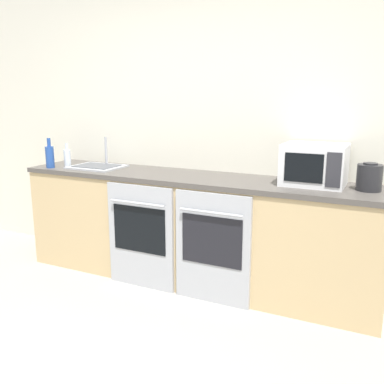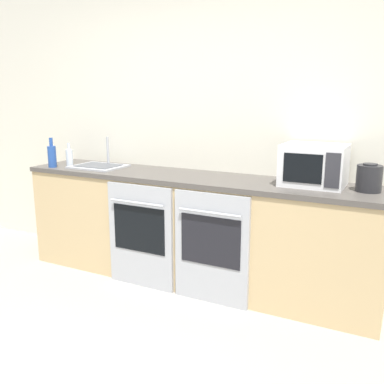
# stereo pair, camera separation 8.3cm
# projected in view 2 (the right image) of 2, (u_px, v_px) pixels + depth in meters

# --- Properties ---
(wall_back) EXTENTS (10.00, 0.06, 2.60)m
(wall_back) POSITION_uv_depth(u_px,v_px,m) (209.00, 128.00, 3.75)
(wall_back) COLOR silver
(wall_back) RESTS_ON ground_plane
(counter_back) EXTENTS (3.10, 0.60, 0.93)m
(counter_back) POSITION_uv_depth(u_px,v_px,m) (192.00, 229.00, 3.65)
(counter_back) COLOR tan
(counter_back) RESTS_ON ground_plane
(oven_left) EXTENTS (0.61, 0.06, 0.87)m
(oven_left) POSITION_uv_depth(u_px,v_px,m) (140.00, 236.00, 3.54)
(oven_left) COLOR #A8AAAF
(oven_left) RESTS_ON ground_plane
(oven_right) EXTENTS (0.61, 0.06, 0.87)m
(oven_right) POSITION_uv_depth(u_px,v_px,m) (211.00, 248.00, 3.25)
(oven_right) COLOR #A8AAAF
(oven_right) RESTS_ON ground_plane
(microwave) EXTENTS (0.45, 0.38, 0.30)m
(microwave) POSITION_uv_depth(u_px,v_px,m) (314.00, 165.00, 3.14)
(microwave) COLOR silver
(microwave) RESTS_ON counter_back
(bottle_blue) EXTENTS (0.08, 0.08, 0.27)m
(bottle_blue) POSITION_uv_depth(u_px,v_px,m) (52.00, 156.00, 3.95)
(bottle_blue) COLOR #234793
(bottle_blue) RESTS_ON counter_back
(bottle_clear) EXTENTS (0.06, 0.06, 0.22)m
(bottle_clear) POSITION_uv_depth(u_px,v_px,m) (69.00, 157.00, 4.03)
(bottle_clear) COLOR silver
(bottle_clear) RESTS_ON counter_back
(kettle) EXTENTS (0.17, 0.17, 0.20)m
(kettle) POSITION_uv_depth(u_px,v_px,m) (369.00, 178.00, 2.95)
(kettle) COLOR #232326
(kettle) RESTS_ON counter_back
(sink) EXTENTS (0.46, 0.38, 0.27)m
(sink) POSITION_uv_depth(u_px,v_px,m) (99.00, 166.00, 3.97)
(sink) COLOR #A8AAAF
(sink) RESTS_ON counter_back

